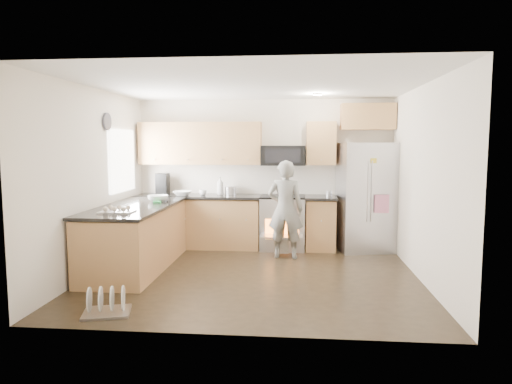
# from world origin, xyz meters

# --- Properties ---
(ground) EXTENTS (4.50, 4.50, 0.00)m
(ground) POSITION_xyz_m (0.00, 0.00, 0.00)
(ground) COLOR black
(ground) RESTS_ON ground
(room_shell) EXTENTS (4.54, 4.04, 2.62)m
(room_shell) POSITION_xyz_m (-0.04, 0.02, 1.67)
(room_shell) COLOR white
(room_shell) RESTS_ON ground
(back_cabinet_run) EXTENTS (4.45, 0.64, 2.50)m
(back_cabinet_run) POSITION_xyz_m (-0.59, 1.75, 0.96)
(back_cabinet_run) COLOR #B47A48
(back_cabinet_run) RESTS_ON ground
(peninsula) EXTENTS (0.96, 2.36, 1.02)m
(peninsula) POSITION_xyz_m (-1.75, 0.25, 0.46)
(peninsula) COLOR #B47A48
(peninsula) RESTS_ON ground
(stove_range) EXTENTS (0.76, 0.97, 1.79)m
(stove_range) POSITION_xyz_m (0.35, 1.69, 0.68)
(stove_range) COLOR #B7B7BC
(stove_range) RESTS_ON ground
(refrigerator) EXTENTS (1.01, 0.85, 1.84)m
(refrigerator) POSITION_xyz_m (1.77, 1.70, 0.92)
(refrigerator) COLOR #B7B7BC
(refrigerator) RESTS_ON ground
(person) EXTENTS (0.60, 0.42, 1.57)m
(person) POSITION_xyz_m (0.41, 1.06, 0.78)
(person) COLOR gray
(person) RESTS_ON ground
(dish_rack) EXTENTS (0.57, 0.50, 0.30)m
(dish_rack) POSITION_xyz_m (-1.43, -1.57, 0.08)
(dish_rack) COLOR #B7B7BC
(dish_rack) RESTS_ON ground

